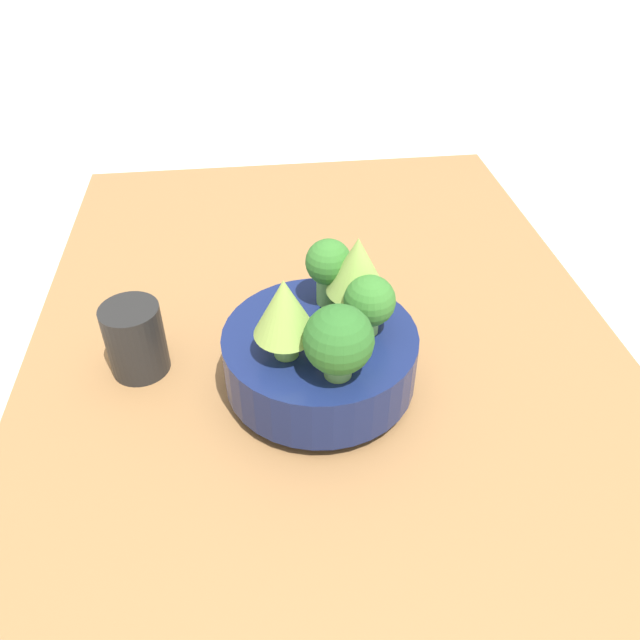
% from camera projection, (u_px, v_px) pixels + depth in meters
% --- Properties ---
extents(ground_plane, '(6.00, 6.00, 0.00)m').
position_uv_depth(ground_plane, '(331.00, 395.00, 0.76)').
color(ground_plane, silver).
extents(table, '(1.16, 0.74, 0.04)m').
position_uv_depth(table, '(331.00, 384.00, 0.75)').
color(table, '#9E7042').
rests_on(table, ground_plane).
extents(bowl, '(0.21, 0.21, 0.08)m').
position_uv_depth(bowl, '(320.00, 358.00, 0.69)').
color(bowl, navy).
rests_on(bowl, table).
extents(broccoli_floret_back, '(0.05, 0.05, 0.07)m').
position_uv_depth(broccoli_floret_back, '(370.00, 302.00, 0.65)').
color(broccoli_floret_back, '#7AB256').
rests_on(broccoli_floret_back, bowl).
extents(romanesco_piece_far, '(0.07, 0.07, 0.10)m').
position_uv_depth(romanesco_piece_far, '(357.00, 267.00, 0.66)').
color(romanesco_piece_far, '#6BA34C').
rests_on(romanesco_piece_far, bowl).
extents(romanesco_piece_near, '(0.06, 0.06, 0.09)m').
position_uv_depth(romanesco_piece_near, '(285.00, 310.00, 0.61)').
color(romanesco_piece_near, '#6BA34C').
rests_on(romanesco_piece_near, bowl).
extents(broccoli_floret_left, '(0.05, 0.05, 0.08)m').
position_uv_depth(broccoli_floret_left, '(326.00, 267.00, 0.69)').
color(broccoli_floret_left, '#6BA34C').
rests_on(broccoli_floret_left, bowl).
extents(broccoli_floret_right, '(0.07, 0.07, 0.08)m').
position_uv_depth(broccoli_floret_right, '(339.00, 341.00, 0.60)').
color(broccoli_floret_right, '#609347').
rests_on(broccoli_floret_right, bowl).
extents(cup, '(0.07, 0.07, 0.09)m').
position_uv_depth(cup, '(135.00, 339.00, 0.72)').
color(cup, black).
rests_on(cup, table).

